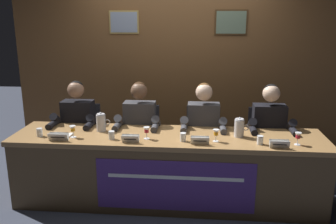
% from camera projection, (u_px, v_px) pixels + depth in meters
% --- Properties ---
extents(ground_plane, '(12.00, 12.00, 0.00)m').
position_uv_depth(ground_plane, '(168.00, 199.00, 3.97)').
color(ground_plane, '#383D4C').
extents(wall_back_panelled, '(4.44, 0.14, 2.60)m').
position_uv_depth(wall_back_panelled, '(177.00, 64.00, 4.94)').
color(wall_back_panelled, brown).
rests_on(wall_back_panelled, ground_plane).
extents(conference_table, '(3.24, 0.74, 0.74)m').
position_uv_depth(conference_table, '(167.00, 160.00, 3.73)').
color(conference_table, olive).
rests_on(conference_table, ground_plane).
extents(chair_far_left, '(0.44, 0.45, 0.89)m').
position_uv_depth(chair_far_left, '(83.00, 142.00, 4.48)').
color(chair_far_left, black).
rests_on(chair_far_left, ground_plane).
extents(panelist_far_left, '(0.51, 0.48, 1.22)m').
position_uv_depth(panelist_far_left, '(76.00, 125.00, 4.22)').
color(panelist_far_left, black).
rests_on(panelist_far_left, ground_plane).
extents(nameplate_far_left, '(0.20, 0.06, 0.08)m').
position_uv_depth(nameplate_far_left, '(58.00, 137.00, 3.60)').
color(nameplate_far_left, white).
rests_on(nameplate_far_left, conference_table).
extents(juice_glass_far_left, '(0.06, 0.06, 0.12)m').
position_uv_depth(juice_glass_far_left, '(73.00, 129.00, 3.69)').
color(juice_glass_far_left, white).
rests_on(juice_glass_far_left, conference_table).
extents(water_cup_far_left, '(0.06, 0.06, 0.08)m').
position_uv_depth(water_cup_far_left, '(40.00, 133.00, 3.73)').
color(water_cup_far_left, silver).
rests_on(water_cup_far_left, conference_table).
extents(chair_center_left, '(0.44, 0.45, 0.89)m').
position_uv_depth(chair_center_left, '(142.00, 144.00, 4.42)').
color(chair_center_left, black).
rests_on(chair_center_left, ground_plane).
extents(panelist_center_left, '(0.51, 0.48, 1.22)m').
position_uv_depth(panelist_center_left, '(139.00, 127.00, 4.15)').
color(panelist_center_left, black).
rests_on(panelist_center_left, ground_plane).
extents(nameplate_center_left, '(0.17, 0.06, 0.08)m').
position_uv_depth(nameplate_center_left, '(130.00, 139.00, 3.55)').
color(nameplate_center_left, white).
rests_on(nameplate_center_left, conference_table).
extents(juice_glass_center_left, '(0.06, 0.06, 0.12)m').
position_uv_depth(juice_glass_center_left, '(147.00, 131.00, 3.64)').
color(juice_glass_center_left, white).
rests_on(juice_glass_center_left, conference_table).
extents(water_cup_center_left, '(0.06, 0.06, 0.08)m').
position_uv_depth(water_cup_center_left, '(112.00, 136.00, 3.64)').
color(water_cup_center_left, silver).
rests_on(water_cup_center_left, conference_table).
extents(chair_center_right, '(0.44, 0.45, 0.89)m').
position_uv_depth(chair_center_right, '(203.00, 146.00, 4.35)').
color(chair_center_right, black).
rests_on(chair_center_right, ground_plane).
extents(panelist_center_right, '(0.51, 0.48, 1.22)m').
position_uv_depth(panelist_center_right, '(203.00, 129.00, 4.09)').
color(panelist_center_right, black).
rests_on(panelist_center_right, ground_plane).
extents(nameplate_center_right, '(0.18, 0.06, 0.08)m').
position_uv_depth(nameplate_center_right, '(200.00, 140.00, 3.50)').
color(nameplate_center_right, white).
rests_on(nameplate_center_right, conference_table).
extents(juice_glass_center_right, '(0.06, 0.06, 0.12)m').
position_uv_depth(juice_glass_center_right, '(216.00, 133.00, 3.57)').
color(juice_glass_center_right, white).
rests_on(juice_glass_center_right, conference_table).
extents(water_cup_center_right, '(0.06, 0.06, 0.08)m').
position_uv_depth(water_cup_center_right, '(183.00, 137.00, 3.59)').
color(water_cup_center_right, silver).
rests_on(water_cup_center_right, conference_table).
extents(chair_far_right, '(0.44, 0.45, 0.89)m').
position_uv_depth(chair_far_right, '(265.00, 148.00, 4.29)').
color(chair_far_right, black).
rests_on(chair_far_right, ground_plane).
extents(panelist_far_right, '(0.51, 0.48, 1.22)m').
position_uv_depth(panelist_far_right, '(270.00, 131.00, 4.03)').
color(panelist_far_right, black).
rests_on(panelist_far_right, ground_plane).
extents(nameplate_far_right, '(0.18, 0.06, 0.08)m').
position_uv_depth(nameplate_far_right, '(280.00, 144.00, 3.40)').
color(nameplate_far_right, white).
rests_on(nameplate_far_right, conference_table).
extents(juice_glass_far_right, '(0.06, 0.06, 0.12)m').
position_uv_depth(juice_glass_far_right, '(298.00, 136.00, 3.47)').
color(juice_glass_far_right, white).
rests_on(juice_glass_far_right, conference_table).
extents(water_cup_far_right, '(0.06, 0.06, 0.08)m').
position_uv_depth(water_cup_far_right, '(260.00, 140.00, 3.50)').
color(water_cup_far_right, silver).
rests_on(water_cup_far_right, conference_table).
extents(water_pitcher_left_side, '(0.15, 0.10, 0.21)m').
position_uv_depth(water_pitcher_left_side, '(101.00, 122.00, 3.89)').
color(water_pitcher_left_side, silver).
rests_on(water_pitcher_left_side, conference_table).
extents(water_pitcher_right_side, '(0.15, 0.10, 0.21)m').
position_uv_depth(water_pitcher_right_side, '(239.00, 128.00, 3.70)').
color(water_pitcher_right_side, silver).
rests_on(water_pitcher_right_side, conference_table).
extents(document_stack_far_left, '(0.22, 0.17, 0.01)m').
position_uv_depth(document_stack_far_left, '(61.00, 135.00, 3.76)').
color(document_stack_far_left, white).
rests_on(document_stack_far_left, conference_table).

